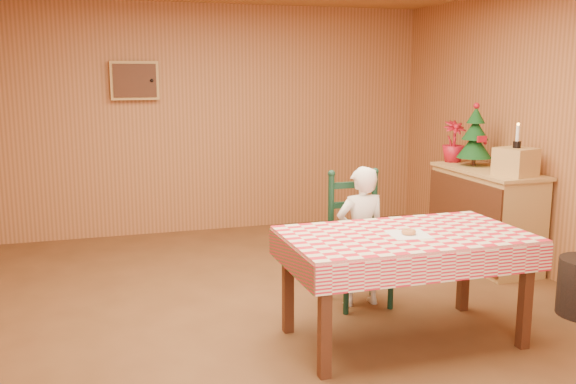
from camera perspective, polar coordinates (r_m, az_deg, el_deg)
The scene contains 12 objects.
ground at distance 4.95m, azimuth 0.71°, elevation -11.30°, with size 6.00×6.00×0.00m, color brown.
cabin_walls at distance 5.09m, azimuth -1.17°, elevation 10.39°, with size 5.10×6.05×2.65m.
dining_table at distance 4.46m, azimuth 10.34°, elevation -4.62°, with size 1.66×0.96×0.77m.
ladder_chair at distance 5.19m, azimuth 6.22°, elevation -4.43°, with size 0.44×0.40×1.08m.
seated_child at distance 5.13m, azimuth 6.49°, elevation -3.95°, with size 0.41×0.27×1.12m, color white.
napkin at distance 4.40m, azimuth 10.68°, elevation -3.73°, with size 0.26×0.26×0.00m, color white.
donut at distance 4.39m, azimuth 10.69°, elevation -3.50°, with size 0.10×0.10×0.03m, color #D1874B.
shelf_unit at distance 6.49m, azimuth 17.09°, elevation -2.11°, with size 0.54×1.24×0.93m.
crate at distance 6.07m, azimuth 19.59°, elevation 2.54°, with size 0.30×0.30×0.25m, color tan.
christmas_tree at distance 6.58m, azimuth 16.28°, elevation 4.68°, with size 0.34×0.34×0.62m.
flower_arrangement at distance 6.81m, azimuth 14.50°, elevation 4.37°, with size 0.24×0.24×0.42m, color #A40F1F.
candle_set at distance 6.05m, azimuth 19.70°, elevation 4.32°, with size 0.07×0.07×0.22m.
Camera 1 is at (-1.44, -4.36, 1.85)m, focal length 40.00 mm.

